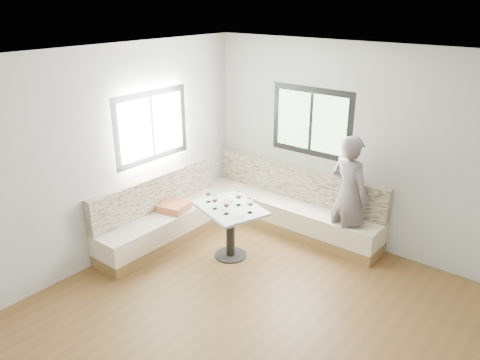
% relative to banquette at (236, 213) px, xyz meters
% --- Properties ---
extents(room, '(5.01, 5.01, 2.81)m').
position_rel_banquette_xyz_m(room, '(1.51, -1.55, 1.08)').
color(room, brown).
rests_on(room, ground).
extents(banquette, '(2.90, 2.80, 0.95)m').
position_rel_banquette_xyz_m(banquette, '(0.00, 0.00, 0.00)').
color(banquette, brown).
rests_on(banquette, ground).
extents(table, '(1.07, 0.94, 0.74)m').
position_rel_banquette_xyz_m(table, '(0.36, -0.57, 0.22)').
color(table, black).
rests_on(table, ground).
extents(person, '(0.70, 0.56, 1.68)m').
position_rel_banquette_xyz_m(person, '(1.51, 0.53, 0.51)').
color(person, slate).
rests_on(person, ground).
extents(olive_ramekin, '(0.09, 0.09, 0.04)m').
position_rel_banquette_xyz_m(olive_ramekin, '(0.25, -0.45, 0.42)').
color(olive_ramekin, white).
rests_on(olive_ramekin, table).
extents(wine_glass_a, '(0.09, 0.09, 0.20)m').
position_rel_banquette_xyz_m(wine_glass_a, '(0.03, -0.63, 0.54)').
color(wine_glass_a, white).
rests_on(wine_glass_a, table).
extents(wine_glass_b, '(0.09, 0.09, 0.20)m').
position_rel_banquette_xyz_m(wine_glass_b, '(0.24, -0.74, 0.54)').
color(wine_glass_b, white).
rests_on(wine_glass_b, table).
extents(wine_glass_c, '(0.09, 0.09, 0.20)m').
position_rel_banquette_xyz_m(wine_glass_c, '(0.46, -0.76, 0.54)').
color(wine_glass_c, white).
rests_on(wine_glass_c, table).
extents(wine_glass_d, '(0.09, 0.09, 0.20)m').
position_rel_banquette_xyz_m(wine_glass_d, '(0.41, -0.46, 0.54)').
color(wine_glass_d, white).
rests_on(wine_glass_d, table).
extents(wine_glass_e, '(0.09, 0.09, 0.20)m').
position_rel_banquette_xyz_m(wine_glass_e, '(0.67, -0.55, 0.54)').
color(wine_glass_e, white).
rests_on(wine_glass_e, table).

